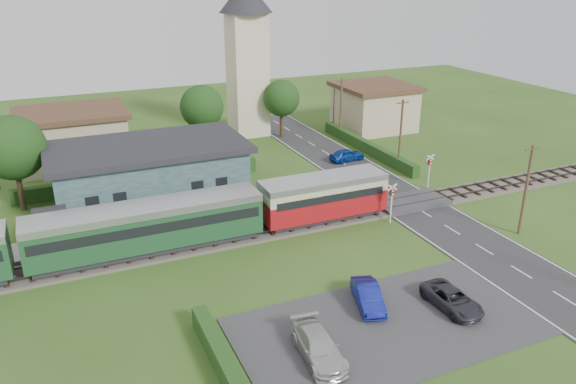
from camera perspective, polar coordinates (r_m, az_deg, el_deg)
name	(u,v)px	position (r m, az deg, el deg)	size (l,w,h in m)	color
ground	(315,235)	(42.35, 2.76, -4.40)	(120.00, 120.00, 0.00)	#2D4C19
railway_track	(304,223)	(43.92, 1.60, -3.21)	(76.00, 3.20, 0.49)	#4C443D
road	(424,213)	(47.29, 13.68, -2.08)	(6.00, 70.00, 0.05)	#28282B
car_park	(386,326)	(32.78, 9.94, -13.29)	(17.00, 9.00, 0.08)	#333335
crossing_deck	(410,202)	(48.67, 12.31, -1.00)	(6.20, 3.40, 0.45)	#333335
platform	(167,228)	(43.83, -12.16, -3.63)	(30.00, 3.00, 0.45)	gray
equipment_hut	(52,229)	(42.62, -22.87, -3.45)	(2.30, 2.30, 2.55)	beige
station_building	(150,174)	(48.19, -13.89, 1.78)	(16.00, 9.00, 5.30)	#2B444C
train	(99,234)	(39.57, -18.63, -4.10)	(43.20, 2.90, 3.40)	#232328
church_tower	(247,47)	(66.27, -4.21, 14.47)	(6.00, 6.00, 17.60)	beige
house_west	(73,137)	(61.03, -21.01, 5.28)	(10.80, 8.80, 5.50)	tan
house_east	(374,106)	(70.61, 8.76, 8.60)	(8.80, 8.80, 5.50)	tan
hedge_carpark	(224,363)	(29.09, -6.56, -16.89)	(0.80, 9.00, 1.20)	#193814
hedge_roadside	(367,147)	(61.65, 8.00, 4.57)	(0.80, 18.00, 1.20)	#193814
hedge_station	(142,180)	(53.07, -14.61, 1.23)	(22.00, 0.80, 1.30)	#193814
tree_a	(12,148)	(49.78, -26.20, 4.04)	(5.20, 5.20, 8.00)	#332316
tree_b	(202,107)	(60.44, -8.75, 8.52)	(4.60, 4.60, 7.34)	#332316
tree_c	(281,98)	(65.56, -0.67, 9.49)	(4.20, 4.20, 6.78)	#332316
utility_pole_b	(526,189)	(44.61, 23.02, 0.27)	(1.40, 0.22, 7.00)	#473321
utility_pole_c	(401,134)	(56.02, 11.36, 5.81)	(1.40, 0.22, 7.00)	#473321
utility_pole_d	(341,108)	(65.84, 5.40, 8.54)	(1.40, 0.22, 7.00)	#473321
crossing_signal_near	(392,198)	(44.18, 10.50, -0.57)	(0.84, 0.28, 3.28)	silver
crossing_signal_far	(430,166)	(51.84, 14.19, 2.53)	(0.84, 0.28, 3.28)	silver
streetlamp_east	(334,102)	(71.08, 4.70, 9.07)	(0.30, 0.30, 5.15)	#3F3F47
car_on_road	(347,155)	(58.44, 6.00, 3.78)	(1.50, 3.74, 1.27)	navy
car_park_blue	(368,296)	(33.97, 8.13, -10.42)	(1.35, 3.86, 1.27)	navy
car_park_silver	(319,347)	(29.74, 3.13, -15.41)	(1.86, 4.57, 1.33)	#BBBBBB
car_park_dark	(452,299)	(34.82, 16.32, -10.40)	(1.92, 4.16, 1.16)	#2D2C35
pedestrian_near	(251,203)	(44.34, -3.78, -1.17)	(0.70, 0.46, 1.92)	gray
pedestrian_far	(57,235)	(42.80, -22.41, -4.05)	(0.75, 0.59, 1.55)	gray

